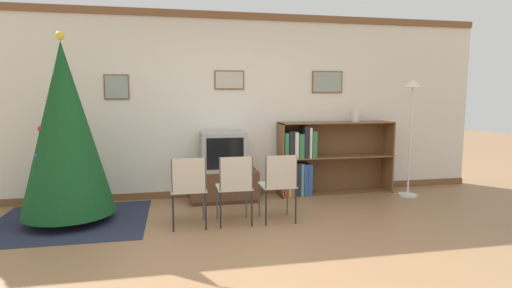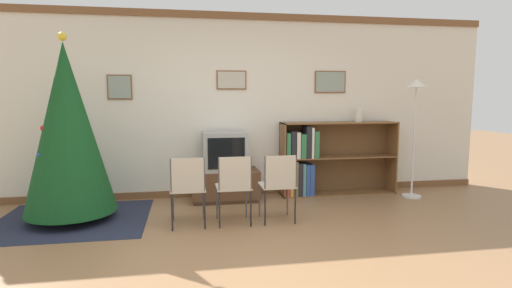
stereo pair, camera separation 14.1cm
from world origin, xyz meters
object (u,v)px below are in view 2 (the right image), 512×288
object	(u,v)px
standing_lamp	(416,107)
folding_chair_left	(188,187)
christmas_tree	(67,129)
television	(225,151)
vase	(359,115)
tv_console	(225,185)
bookshelf	(317,160)
folding_chair_center	(234,185)
folding_chair_right	(279,183)

from	to	relation	value
standing_lamp	folding_chair_left	bearing A→B (deg)	-165.73
christmas_tree	television	xyz separation A→B (m)	(1.92, 0.61, -0.39)
christmas_tree	vase	bearing A→B (deg)	10.46
tv_console	television	size ratio (longest dim) A/B	1.54
tv_console	bookshelf	bearing A→B (deg)	3.71
tv_console	vase	xyz separation A→B (m)	(2.07, 0.12, 0.98)
tv_console	folding_chair_left	xyz separation A→B (m)	(-0.53, -1.13, 0.25)
bookshelf	tv_console	bearing A→B (deg)	-176.29
tv_console	television	bearing A→B (deg)	-90.00
standing_lamp	bookshelf	bearing A→B (deg)	164.02
television	standing_lamp	world-z (taller)	standing_lamp
christmas_tree	folding_chair_left	bearing A→B (deg)	-20.40
bookshelf	vase	xyz separation A→B (m)	(0.67, 0.03, 0.67)
christmas_tree	tv_console	xyz separation A→B (m)	(1.92, 0.61, -0.89)
vase	christmas_tree	bearing A→B (deg)	-169.54
television	folding_chair_center	xyz separation A→B (m)	(0.00, -1.13, -0.24)
christmas_tree	folding_chair_right	xyz separation A→B (m)	(2.44, -0.52, -0.64)
folding_chair_center	vase	distance (m)	2.53
folding_chair_right	vase	size ratio (longest dim) A/B	4.08
christmas_tree	standing_lamp	bearing A→B (deg)	3.89
tv_console	standing_lamp	bearing A→B (deg)	-6.13
tv_console	folding_chair_right	bearing A→B (deg)	-65.02
bookshelf	standing_lamp	bearing A→B (deg)	-15.98
folding_chair_center	standing_lamp	distance (m)	3.00
folding_chair_center	tv_console	bearing A→B (deg)	90.00
folding_chair_left	folding_chair_right	bearing A→B (deg)	0.00
vase	standing_lamp	distance (m)	0.81
folding_chair_left	standing_lamp	bearing A→B (deg)	14.27
vase	standing_lamp	size ratio (longest dim) A/B	0.12
christmas_tree	standing_lamp	size ratio (longest dim) A/B	1.28
tv_console	folding_chair_center	xyz separation A→B (m)	(-0.00, -1.13, 0.25)
folding_chair_left	folding_chair_center	xyz separation A→B (m)	(0.53, 0.00, 0.00)
folding_chair_center	folding_chair_right	distance (m)	0.53
folding_chair_left	tv_console	bearing A→B (deg)	65.02
folding_chair_right	standing_lamp	bearing A→B (deg)	20.53
folding_chair_center	vase	bearing A→B (deg)	31.16
christmas_tree	folding_chair_right	distance (m)	2.58
christmas_tree	television	distance (m)	2.05
folding_chair_left	folding_chair_center	world-z (taller)	same
folding_chair_right	standing_lamp	distance (m)	2.53
tv_console	folding_chair_right	xyz separation A→B (m)	(0.53, -1.13, 0.25)
folding_chair_right	bookshelf	bearing A→B (deg)	54.30
television	tv_console	bearing A→B (deg)	90.00
folding_chair_right	standing_lamp	world-z (taller)	standing_lamp
christmas_tree	vase	size ratio (longest dim) A/B	11.05
folding_chair_left	standing_lamp	xyz separation A→B (m)	(3.28, 0.83, 0.86)
folding_chair_left	bookshelf	bearing A→B (deg)	32.32
folding_chair_center	standing_lamp	xyz separation A→B (m)	(2.75, 0.83, 0.86)
television	vase	xyz separation A→B (m)	(2.07, 0.13, 0.49)
folding_chair_right	bookshelf	world-z (taller)	bookshelf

